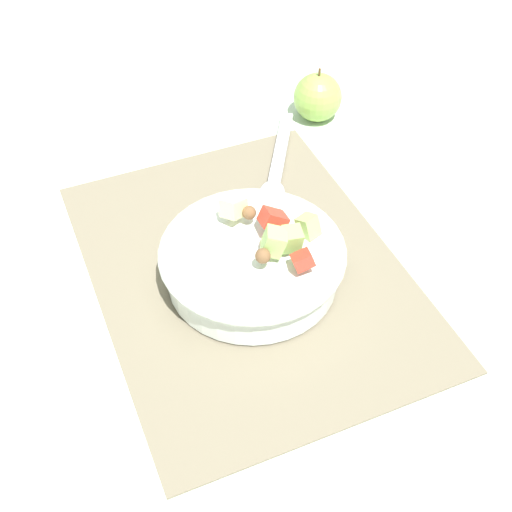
{
  "coord_description": "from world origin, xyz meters",
  "views": [
    {
      "loc": [
        -0.55,
        0.22,
        0.63
      ],
      "look_at": [
        -0.02,
        -0.0,
        0.04
      ],
      "focal_mm": 48.15,
      "sensor_mm": 36.0,
      "label": 1
    }
  ],
  "objects": [
    {
      "name": "placemat",
      "position": [
        0.0,
        0.0,
        0.0
      ],
      "size": [
        0.49,
        0.37,
        0.01
      ],
      "primitive_type": "cube",
      "color": "#756B56",
      "rests_on": "ground_plane"
    },
    {
      "name": "salad_bowl",
      "position": [
        -0.02,
        -0.01,
        0.04
      ],
      "size": [
        0.22,
        0.22,
        0.09
      ],
      "color": "white",
      "rests_on": "placemat"
    },
    {
      "name": "whole_apple",
      "position": [
        0.27,
        -0.23,
        0.04
      ],
      "size": [
        0.08,
        0.08,
        0.09
      ],
      "color": "#8CB74C",
      "rests_on": "ground_plane"
    },
    {
      "name": "ground_plane",
      "position": [
        0.0,
        0.0,
        0.0
      ],
      "size": [
        2.4,
        2.4,
        0.0
      ],
      "primitive_type": "plane",
      "color": "silver"
    },
    {
      "name": "serving_spoon",
      "position": [
        0.15,
        -0.11,
        0.01
      ],
      "size": [
        0.21,
        0.14,
        0.01
      ],
      "color": "#B7B7BC",
      "rests_on": "placemat"
    }
  ]
}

